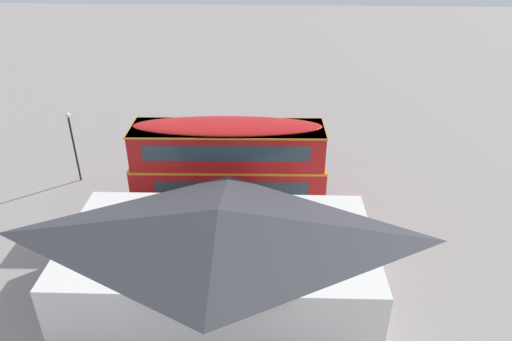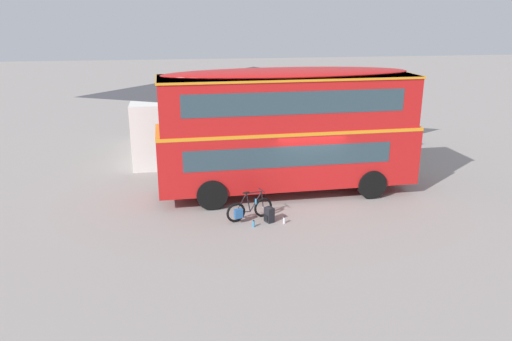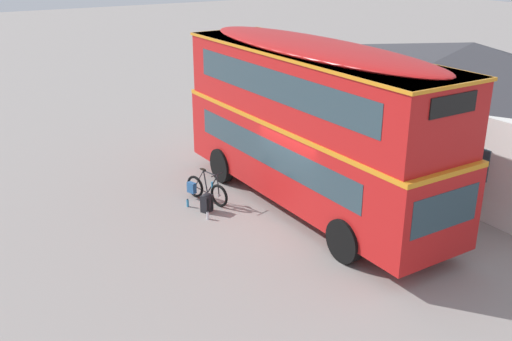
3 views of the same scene
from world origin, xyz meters
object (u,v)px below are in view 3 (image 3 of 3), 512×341
object	(u,v)px
double_decker_bus	(311,119)
water_bottle_clear_plastic	(208,216)
backpack_on_ground	(207,202)
water_bottle_blue_sports	(188,203)
touring_bicycle	(205,190)

from	to	relation	value
double_decker_bus	water_bottle_clear_plastic	bearing A→B (deg)	-103.55
backpack_on_ground	water_bottle_blue_sports	distance (m)	0.69
double_decker_bus	touring_bicycle	xyz separation A→B (m)	(-1.84, -2.44, -2.27)
water_bottle_clear_plastic	touring_bicycle	bearing A→B (deg)	157.34
touring_bicycle	water_bottle_clear_plastic	world-z (taller)	touring_bicycle
touring_bicycle	double_decker_bus	bearing A→B (deg)	52.97
backpack_on_ground	water_bottle_clear_plastic	distance (m)	0.54
double_decker_bus	water_bottle_blue_sports	xyz separation A→B (m)	(-1.75, -3.05, -2.53)
double_decker_bus	water_bottle_clear_plastic	distance (m)	3.92
backpack_on_ground	water_bottle_blue_sports	size ratio (longest dim) A/B	2.32
touring_bicycle	water_bottle_blue_sports	distance (m)	0.67
water_bottle_blue_sports	water_bottle_clear_plastic	xyz separation A→B (m)	(1.05, 0.13, -0.00)
backpack_on_ground	water_bottle_blue_sports	world-z (taller)	backpack_on_ground
touring_bicycle	backpack_on_ground	xyz separation A→B (m)	(0.67, -0.27, -0.09)
backpack_on_ground	water_bottle_clear_plastic	xyz separation A→B (m)	(0.47, -0.20, -0.18)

